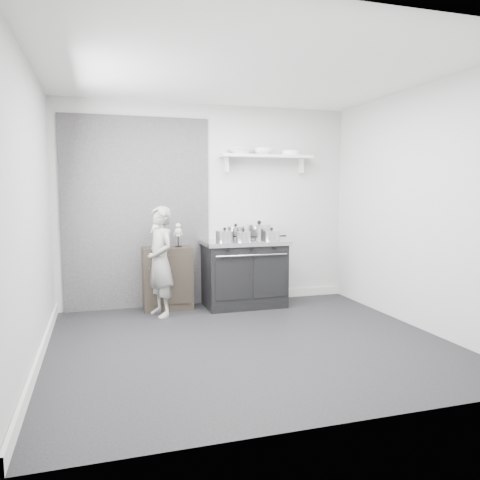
% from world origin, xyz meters
% --- Properties ---
extents(ground, '(4.00, 4.00, 0.00)m').
position_xyz_m(ground, '(0.00, 0.00, 0.00)').
color(ground, black).
rests_on(ground, ground).
extents(room_shell, '(4.02, 3.62, 2.71)m').
position_xyz_m(room_shell, '(-0.09, 0.15, 1.64)').
color(room_shell, '#B5B5B3').
rests_on(room_shell, ground).
extents(wall_shelf, '(1.30, 0.26, 0.24)m').
position_xyz_m(wall_shelf, '(0.80, 1.68, 2.01)').
color(wall_shelf, silver).
rests_on(wall_shelf, room_shell).
extents(stove, '(1.11, 0.69, 0.89)m').
position_xyz_m(stove, '(0.41, 1.48, 0.45)').
color(stove, black).
rests_on(stove, ground).
extents(side_cabinet, '(0.63, 0.37, 0.82)m').
position_xyz_m(side_cabinet, '(-0.60, 1.61, 0.41)').
color(side_cabinet, black).
rests_on(side_cabinet, ground).
extents(child, '(0.47, 0.58, 1.36)m').
position_xyz_m(child, '(-0.72, 1.29, 0.68)').
color(child, gray).
rests_on(child, ground).
extents(pot_front_left, '(0.33, 0.24, 0.19)m').
position_xyz_m(pot_front_left, '(0.12, 1.38, 0.96)').
color(pot_front_left, '#BCBCBE').
rests_on(pot_front_left, stove).
extents(pot_back_left, '(0.33, 0.24, 0.22)m').
position_xyz_m(pot_back_left, '(0.34, 1.60, 0.98)').
color(pot_back_left, '#BCBCBE').
rests_on(pot_back_left, stove).
extents(pot_back_right, '(0.41, 0.33, 0.26)m').
position_xyz_m(pot_back_right, '(0.67, 1.60, 0.99)').
color(pot_back_right, '#BCBCBE').
rests_on(pot_back_right, stove).
extents(pot_front_right, '(0.32, 0.23, 0.18)m').
position_xyz_m(pot_front_right, '(0.73, 1.28, 0.96)').
color(pot_front_right, '#BCBCBE').
rests_on(pot_front_right, stove).
extents(pot_front_center, '(0.30, 0.21, 0.17)m').
position_xyz_m(pot_front_center, '(0.35, 1.30, 0.96)').
color(pot_front_center, '#BCBCBE').
rests_on(pot_front_center, stove).
extents(skeleton_full, '(0.13, 0.08, 0.45)m').
position_xyz_m(skeleton_full, '(-0.73, 1.61, 1.04)').
color(skeleton_full, beige).
rests_on(skeleton_full, side_cabinet).
extents(skeleton_torso, '(0.10, 0.06, 0.35)m').
position_xyz_m(skeleton_torso, '(-0.45, 1.61, 0.99)').
color(skeleton_torso, beige).
rests_on(skeleton_torso, side_cabinet).
extents(bowl_large, '(0.31, 0.31, 0.08)m').
position_xyz_m(bowl_large, '(0.42, 1.67, 2.08)').
color(bowl_large, white).
rests_on(bowl_large, wall_shelf).
extents(bowl_small, '(0.27, 0.27, 0.08)m').
position_xyz_m(bowl_small, '(0.75, 1.67, 2.08)').
color(bowl_small, white).
rests_on(bowl_small, wall_shelf).
extents(plate_stack, '(0.25, 0.25, 0.06)m').
position_xyz_m(plate_stack, '(1.16, 1.67, 2.07)').
color(plate_stack, white).
rests_on(plate_stack, wall_shelf).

